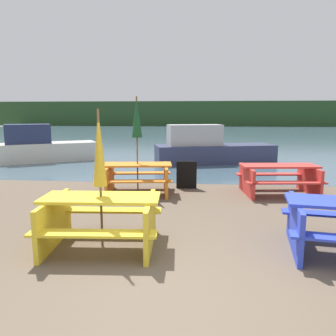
{
  "coord_description": "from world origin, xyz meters",
  "views": [
    {
      "loc": [
        0.34,
        -3.33,
        2.03
      ],
      "look_at": [
        -0.34,
        3.71,
        0.85
      ],
      "focal_mm": 35.0,
      "sensor_mm": 36.0,
      "label": 1
    }
  ],
  "objects_px": {
    "signboard": "(187,175)",
    "umbrella_darkgreen": "(137,118)",
    "picnic_table_yellow": "(102,217)",
    "umbrella_gold": "(99,150)",
    "boat_second": "(43,148)",
    "picnic_table_red": "(278,176)",
    "picnic_table_orange": "(138,176)",
    "boat": "(210,149)"
  },
  "relations": [
    {
      "from": "picnic_table_yellow",
      "to": "umbrella_darkgreen",
      "type": "xyz_separation_m",
      "value": [
        -0.09,
        3.43,
        1.44
      ]
    },
    {
      "from": "picnic_table_orange",
      "to": "umbrella_gold",
      "type": "height_order",
      "value": "umbrella_gold"
    },
    {
      "from": "picnic_table_red",
      "to": "umbrella_darkgreen",
      "type": "relative_size",
      "value": 0.83
    },
    {
      "from": "umbrella_gold",
      "to": "signboard",
      "type": "height_order",
      "value": "umbrella_gold"
    },
    {
      "from": "picnic_table_orange",
      "to": "umbrella_gold",
      "type": "distance_m",
      "value": 3.58
    },
    {
      "from": "picnic_table_yellow",
      "to": "boat",
      "type": "height_order",
      "value": "boat"
    },
    {
      "from": "picnic_table_orange",
      "to": "boat",
      "type": "distance_m",
      "value": 5.83
    },
    {
      "from": "signboard",
      "to": "umbrella_gold",
      "type": "bearing_deg",
      "value": -105.4
    },
    {
      "from": "picnic_table_orange",
      "to": "boat_second",
      "type": "distance_m",
      "value": 7.33
    },
    {
      "from": "picnic_table_red",
      "to": "umbrella_darkgreen",
      "type": "xyz_separation_m",
      "value": [
        -3.57,
        -0.28,
        1.46
      ]
    },
    {
      "from": "picnic_table_orange",
      "to": "umbrella_darkgreen",
      "type": "xyz_separation_m",
      "value": [
        0.0,
        0.0,
        1.45
      ]
    },
    {
      "from": "signboard",
      "to": "boat",
      "type": "bearing_deg",
      "value": 80.99
    },
    {
      "from": "picnic_table_yellow",
      "to": "signboard",
      "type": "height_order",
      "value": "picnic_table_yellow"
    },
    {
      "from": "umbrella_gold",
      "to": "boat",
      "type": "relative_size",
      "value": 0.41
    },
    {
      "from": "umbrella_darkgreen",
      "to": "umbrella_gold",
      "type": "distance_m",
      "value": 3.45
    },
    {
      "from": "umbrella_gold",
      "to": "boat",
      "type": "distance_m",
      "value": 9.15
    },
    {
      "from": "umbrella_gold",
      "to": "picnic_table_orange",
      "type": "bearing_deg",
      "value": 91.55
    },
    {
      "from": "boat",
      "to": "signboard",
      "type": "bearing_deg",
      "value": -114.45
    },
    {
      "from": "picnic_table_orange",
      "to": "picnic_table_yellow",
      "type": "bearing_deg",
      "value": -88.45
    },
    {
      "from": "boat",
      "to": "boat_second",
      "type": "relative_size",
      "value": 1.23
    },
    {
      "from": "umbrella_darkgreen",
      "to": "umbrella_gold",
      "type": "height_order",
      "value": "umbrella_darkgreen"
    },
    {
      "from": "boat_second",
      "to": "umbrella_darkgreen",
      "type": "bearing_deg",
      "value": -75.52
    },
    {
      "from": "picnic_table_red",
      "to": "umbrella_gold",
      "type": "bearing_deg",
      "value": -133.19
    },
    {
      "from": "umbrella_gold",
      "to": "boat",
      "type": "height_order",
      "value": "umbrella_gold"
    },
    {
      "from": "signboard",
      "to": "umbrella_darkgreen",
      "type": "bearing_deg",
      "value": -150.94
    },
    {
      "from": "picnic_table_yellow",
      "to": "umbrella_darkgreen",
      "type": "height_order",
      "value": "umbrella_darkgreen"
    },
    {
      "from": "boat_second",
      "to": "boat",
      "type": "bearing_deg",
      "value": -27.9
    },
    {
      "from": "picnic_table_yellow",
      "to": "picnic_table_red",
      "type": "relative_size",
      "value": 0.92
    },
    {
      "from": "picnic_table_red",
      "to": "boat",
      "type": "bearing_deg",
      "value": 106.94
    },
    {
      "from": "picnic_table_orange",
      "to": "picnic_table_red",
      "type": "xyz_separation_m",
      "value": [
        3.57,
        0.28,
        -0.01
      ]
    },
    {
      "from": "picnic_table_red",
      "to": "umbrella_gold",
      "type": "xyz_separation_m",
      "value": [
        -3.48,
        -3.7,
        1.05
      ]
    },
    {
      "from": "boat_second",
      "to": "signboard",
      "type": "xyz_separation_m",
      "value": [
        6.34,
        -4.57,
        -0.21
      ]
    },
    {
      "from": "picnic_table_orange",
      "to": "boat_second",
      "type": "relative_size",
      "value": 0.46
    },
    {
      "from": "boat",
      "to": "umbrella_darkgreen",
      "type": "bearing_deg",
      "value": -125.36
    },
    {
      "from": "picnic_table_red",
      "to": "umbrella_gold",
      "type": "height_order",
      "value": "umbrella_gold"
    },
    {
      "from": "picnic_table_yellow",
      "to": "picnic_table_red",
      "type": "height_order",
      "value": "picnic_table_yellow"
    },
    {
      "from": "picnic_table_orange",
      "to": "signboard",
      "type": "relative_size",
      "value": 2.52
    },
    {
      "from": "picnic_table_orange",
      "to": "picnic_table_red",
      "type": "height_order",
      "value": "picnic_table_orange"
    },
    {
      "from": "umbrella_darkgreen",
      "to": "umbrella_gold",
      "type": "xyz_separation_m",
      "value": [
        0.09,
        -3.43,
        -0.41
      ]
    },
    {
      "from": "umbrella_darkgreen",
      "to": "signboard",
      "type": "bearing_deg",
      "value": 29.06
    },
    {
      "from": "umbrella_gold",
      "to": "boat_second",
      "type": "bearing_deg",
      "value": 120.97
    },
    {
      "from": "boat",
      "to": "picnic_table_yellow",
      "type": "bearing_deg",
      "value": -117.44
    }
  ]
}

